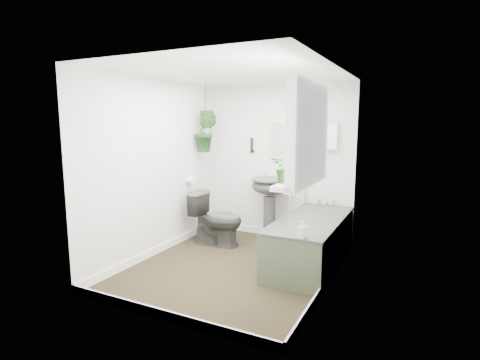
% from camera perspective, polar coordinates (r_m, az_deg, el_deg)
% --- Properties ---
extents(floor, '(2.30, 2.80, 0.02)m').
position_cam_1_polar(floor, '(4.69, -0.84, -13.16)').
color(floor, black).
rests_on(floor, ground).
extents(ceiling, '(2.30, 2.80, 0.02)m').
position_cam_1_polar(ceiling, '(4.39, -0.91, 16.21)').
color(ceiling, white).
rests_on(ceiling, ground).
extents(wall_back, '(2.30, 0.02, 2.30)m').
position_cam_1_polar(wall_back, '(5.67, 5.69, 2.75)').
color(wall_back, white).
rests_on(wall_back, ground).
extents(wall_front, '(2.30, 0.02, 2.30)m').
position_cam_1_polar(wall_front, '(3.22, -12.48, -2.06)').
color(wall_front, white).
rests_on(wall_front, ground).
extents(wall_left, '(0.02, 2.80, 2.30)m').
position_cam_1_polar(wall_left, '(5.03, -12.71, 1.80)').
color(wall_left, white).
rests_on(wall_left, ground).
extents(wall_right, '(0.02, 2.80, 2.30)m').
position_cam_1_polar(wall_right, '(4.00, 14.06, -0.02)').
color(wall_right, white).
rests_on(wall_right, ground).
extents(skirting, '(2.30, 2.80, 0.10)m').
position_cam_1_polar(skirting, '(4.67, -0.84, -12.48)').
color(skirting, white).
rests_on(skirting, floor).
extents(bathtub, '(0.72, 1.72, 0.58)m').
position_cam_1_polar(bathtub, '(4.75, 10.71, -9.17)').
color(bathtub, '#353531').
rests_on(bathtub, floor).
extents(bath_screen, '(0.04, 0.72, 1.40)m').
position_cam_1_polar(bath_screen, '(5.11, 8.97, 3.48)').
color(bath_screen, silver).
rests_on(bath_screen, bathtub).
extents(shower_box, '(0.20, 0.10, 0.35)m').
position_cam_1_polar(shower_box, '(5.34, 13.58, 6.48)').
color(shower_box, white).
rests_on(shower_box, wall_back).
extents(oval_mirror, '(0.46, 0.03, 0.62)m').
position_cam_1_polar(oval_mirror, '(5.61, 5.57, 6.27)').
color(oval_mirror, beige).
rests_on(oval_mirror, wall_back).
extents(wall_sconce, '(0.04, 0.04, 0.22)m').
position_cam_1_polar(wall_sconce, '(5.76, 1.79, 5.38)').
color(wall_sconce, black).
rests_on(wall_sconce, wall_back).
extents(toilet_roll_holder, '(0.11, 0.11, 0.11)m').
position_cam_1_polar(toilet_roll_holder, '(5.58, -7.61, 0.03)').
color(toilet_roll_holder, white).
rests_on(toilet_roll_holder, wall_left).
extents(window_recess, '(0.08, 1.00, 0.90)m').
position_cam_1_polar(window_recess, '(3.29, 10.52, 7.00)').
color(window_recess, white).
rests_on(window_recess, wall_right).
extents(window_sill, '(0.18, 1.00, 0.04)m').
position_cam_1_polar(window_sill, '(3.35, 9.17, -0.15)').
color(window_sill, white).
rests_on(window_sill, wall_right).
extents(window_blinds, '(0.01, 0.86, 0.76)m').
position_cam_1_polar(window_blinds, '(3.30, 9.77, 7.03)').
color(window_blinds, white).
rests_on(window_blinds, wall_right).
extents(toilet, '(0.77, 0.47, 0.76)m').
position_cam_1_polar(toilet, '(5.38, -3.55, -5.87)').
color(toilet, '#353531').
rests_on(toilet, floor).
extents(pedestal_sink, '(0.62, 0.55, 0.94)m').
position_cam_1_polar(pedestal_sink, '(5.53, 4.51, -4.53)').
color(pedestal_sink, '#353531').
rests_on(pedestal_sink, floor).
extents(sill_plant, '(0.28, 0.25, 0.27)m').
position_cam_1_polar(sill_plant, '(3.08, 7.13, 2.00)').
color(sill_plant, black).
rests_on(sill_plant, window_sill).
extents(hanging_plant, '(0.40, 0.35, 0.62)m').
position_cam_1_polar(hanging_plant, '(5.66, -5.23, 7.39)').
color(hanging_plant, black).
rests_on(hanging_plant, ceiling).
extents(soap_bottle, '(0.10, 0.10, 0.18)m').
position_cam_1_polar(soap_bottle, '(3.88, 9.45, -7.41)').
color(soap_bottle, black).
rests_on(soap_bottle, bathtub).
extents(hanging_pot, '(0.16, 0.16, 0.12)m').
position_cam_1_polar(hanging_pot, '(5.66, -5.27, 9.90)').
color(hanging_pot, '#3E2F2A').
rests_on(hanging_pot, ceiling).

